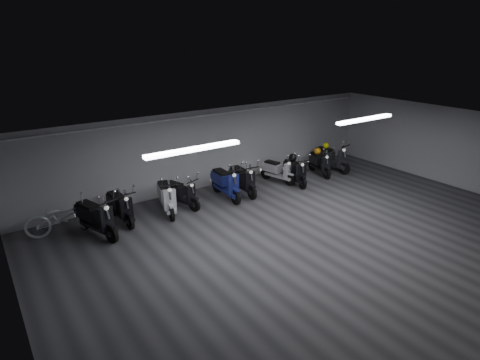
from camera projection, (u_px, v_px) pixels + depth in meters
floor at (312, 237)px, 10.88m from camera, size 14.00×10.00×0.01m
ceiling at (319, 137)px, 9.91m from camera, size 14.00×10.00×0.01m
back_wall at (216, 147)px, 14.25m from camera, size 14.00×0.01×2.80m
left_wall at (14, 277)px, 6.64m from camera, size 0.01×10.00×2.80m
right_wall at (457, 148)px, 14.15m from camera, size 0.01×10.00×2.80m
fluor_strip_left at (194, 149)px, 9.10m from camera, size 2.40×0.18×0.08m
fluor_strip_right at (365, 119)px, 12.31m from camera, size 2.40×0.18×0.08m
conduit at (216, 114)px, 13.77m from camera, size 13.60×0.05×0.05m
scooter_0 at (95, 212)px, 10.71m from camera, size 1.20×2.02×1.43m
scooter_1 at (120, 201)px, 11.53m from camera, size 0.71×1.80×1.31m
scooter_2 at (166, 192)px, 12.13m from camera, size 1.03×1.95×1.38m
scooter_3 at (181, 189)px, 12.56m from camera, size 1.08×1.76×1.24m
scooter_4 at (226, 178)px, 13.23m from camera, size 0.74×1.95×1.43m
scooter_5 at (243, 175)px, 13.63m from camera, size 0.76×1.88×1.37m
scooter_6 at (278, 167)px, 14.71m from camera, size 0.94×1.71×1.21m
scooter_7 at (295, 167)px, 14.54m from camera, size 0.99×1.83×1.29m
scooter_8 at (320, 159)px, 15.52m from camera, size 0.97×1.76×1.24m
scooter_9 at (331, 154)px, 15.92m from camera, size 0.97×2.00×1.43m
bicycle at (63, 213)px, 10.84m from camera, size 2.07×1.07×1.28m
helmet_0 at (326, 146)px, 16.00m from camera, size 0.24×0.24×0.24m
helmet_1 at (317, 151)px, 15.63m from camera, size 0.27×0.27×0.27m
helmet_2 at (293, 157)px, 14.65m from camera, size 0.29×0.29×0.29m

